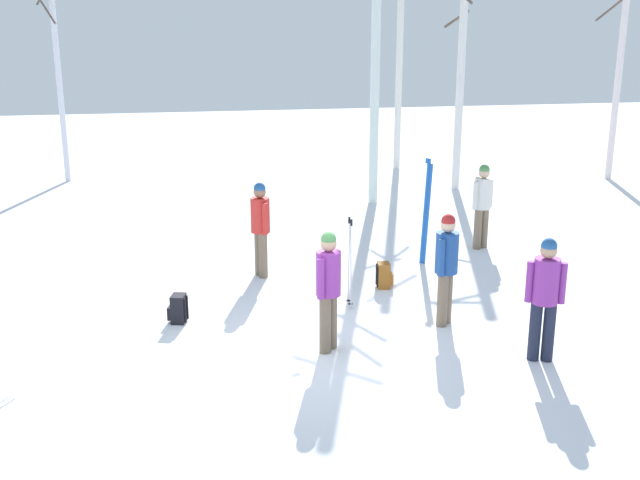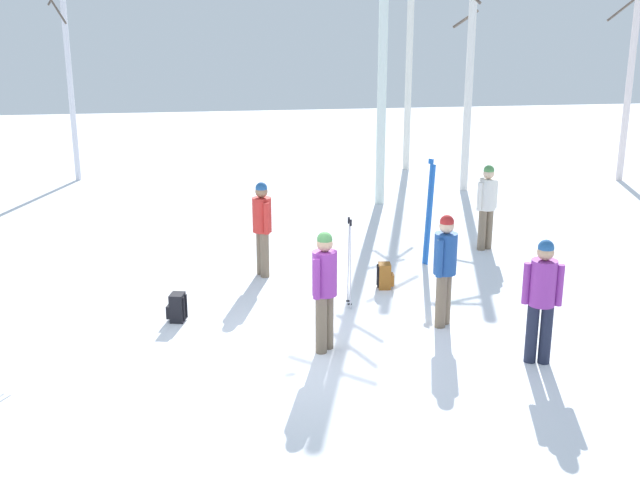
{
  "view_description": "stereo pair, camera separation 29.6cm",
  "coord_description": "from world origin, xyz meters",
  "px_view_note": "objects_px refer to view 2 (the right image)",
  "views": [
    {
      "loc": [
        -1.64,
        -9.58,
        4.42
      ],
      "look_at": [
        0.62,
        2.12,
        1.0
      ],
      "focal_mm": 42.85,
      "sensor_mm": 36.0,
      "label": 1
    },
    {
      "loc": [
        -1.35,
        -9.63,
        4.42
      ],
      "look_at": [
        0.62,
        2.12,
        1.0
      ],
      "focal_mm": 42.85,
      "sensor_mm": 36.0,
      "label": 2
    }
  ],
  "objects_px": {
    "person_1": "(542,294)",
    "birch_tree_0": "(67,53)",
    "ski_pair_planted_0": "(429,213)",
    "backpack_1": "(177,308)",
    "birch_tree_2": "(410,31)",
    "birch_tree_4": "(634,42)",
    "water_bottle_0": "(447,294)",
    "backpack_0": "(385,276)",
    "birch_tree_3": "(469,68)",
    "person_3": "(487,202)",
    "person_2": "(445,263)",
    "birch_tree_1": "(383,42)",
    "person_0": "(325,284)",
    "person_4": "(262,223)",
    "ski_poles_0": "(349,260)"
  },
  "relations": [
    {
      "from": "person_1",
      "to": "person_4",
      "type": "bearing_deg",
      "value": 127.7
    },
    {
      "from": "water_bottle_0",
      "to": "birch_tree_3",
      "type": "bearing_deg",
      "value": 68.64
    },
    {
      "from": "birch_tree_1",
      "to": "birch_tree_4",
      "type": "distance_m",
      "value": 7.75
    },
    {
      "from": "person_2",
      "to": "birch_tree_0",
      "type": "bearing_deg",
      "value": 119.4
    },
    {
      "from": "person_0",
      "to": "ski_poles_0",
      "type": "height_order",
      "value": "person_0"
    },
    {
      "from": "birch_tree_3",
      "to": "person_2",
      "type": "bearing_deg",
      "value": -111.45
    },
    {
      "from": "person_4",
      "to": "ski_pair_planted_0",
      "type": "relative_size",
      "value": 0.85
    },
    {
      "from": "ski_pair_planted_0",
      "to": "birch_tree_2",
      "type": "relative_size",
      "value": 0.25
    },
    {
      "from": "backpack_0",
      "to": "birch_tree_0",
      "type": "xyz_separation_m",
      "value": [
        -6.48,
        10.54,
        3.37
      ]
    },
    {
      "from": "person_4",
      "to": "backpack_1",
      "type": "height_order",
      "value": "person_4"
    },
    {
      "from": "person_1",
      "to": "water_bottle_0",
      "type": "xyz_separation_m",
      "value": [
        -0.43,
        2.47,
        -0.87
      ]
    },
    {
      "from": "backpack_0",
      "to": "birch_tree_2",
      "type": "xyz_separation_m",
      "value": [
        3.35,
        10.6,
        3.92
      ]
    },
    {
      "from": "person_0",
      "to": "birch_tree_2",
      "type": "height_order",
      "value": "birch_tree_2"
    },
    {
      "from": "birch_tree_2",
      "to": "birch_tree_0",
      "type": "bearing_deg",
      "value": -179.63
    },
    {
      "from": "person_2",
      "to": "backpack_0",
      "type": "relative_size",
      "value": 3.9
    },
    {
      "from": "backpack_1",
      "to": "water_bottle_0",
      "type": "relative_size",
      "value": 1.87
    },
    {
      "from": "birch_tree_4",
      "to": "person_2",
      "type": "bearing_deg",
      "value": -131.28
    },
    {
      "from": "ski_pair_planted_0",
      "to": "ski_poles_0",
      "type": "relative_size",
      "value": 1.38
    },
    {
      "from": "ski_pair_planted_0",
      "to": "birch_tree_1",
      "type": "xyz_separation_m",
      "value": [
        0.32,
        5.08,
        2.94
      ]
    },
    {
      "from": "water_bottle_0",
      "to": "birch_tree_3",
      "type": "height_order",
      "value": "birch_tree_3"
    },
    {
      "from": "person_2",
      "to": "water_bottle_0",
      "type": "height_order",
      "value": "person_2"
    },
    {
      "from": "person_3",
      "to": "backpack_0",
      "type": "bearing_deg",
      "value": -142.78
    },
    {
      "from": "person_2",
      "to": "birch_tree_0",
      "type": "xyz_separation_m",
      "value": [
        -6.93,
        12.3,
        2.6
      ]
    },
    {
      "from": "backpack_1",
      "to": "birch_tree_2",
      "type": "height_order",
      "value": "birch_tree_2"
    },
    {
      "from": "person_2",
      "to": "backpack_0",
      "type": "bearing_deg",
      "value": 104.23
    },
    {
      "from": "person_0",
      "to": "birch_tree_1",
      "type": "relative_size",
      "value": 0.23
    },
    {
      "from": "person_1",
      "to": "birch_tree_0",
      "type": "xyz_separation_m",
      "value": [
        -7.77,
        13.77,
        2.6
      ]
    },
    {
      "from": "backpack_1",
      "to": "birch_tree_1",
      "type": "bearing_deg",
      "value": 55.45
    },
    {
      "from": "person_1",
      "to": "backpack_0",
      "type": "xyz_separation_m",
      "value": [
        -1.29,
        3.23,
        -0.77
      ]
    },
    {
      "from": "person_2",
      "to": "person_4",
      "type": "bearing_deg",
      "value": 131.28
    },
    {
      "from": "water_bottle_0",
      "to": "person_3",
      "type": "bearing_deg",
      "value": 57.88
    },
    {
      "from": "birch_tree_2",
      "to": "birch_tree_4",
      "type": "bearing_deg",
      "value": -25.23
    },
    {
      "from": "person_4",
      "to": "birch_tree_4",
      "type": "distance_m",
      "value": 13.3
    },
    {
      "from": "birch_tree_1",
      "to": "person_0",
      "type": "bearing_deg",
      "value": -108.59
    },
    {
      "from": "birch_tree_4",
      "to": "person_0",
      "type": "bearing_deg",
      "value": -135.32
    },
    {
      "from": "birch_tree_0",
      "to": "backpack_0",
      "type": "bearing_deg",
      "value": -58.39
    },
    {
      "from": "ski_poles_0",
      "to": "water_bottle_0",
      "type": "xyz_separation_m",
      "value": [
        1.65,
        0.02,
        -0.67
      ]
    },
    {
      "from": "birch_tree_3",
      "to": "ski_poles_0",
      "type": "bearing_deg",
      "value": -120.64
    },
    {
      "from": "ski_pair_planted_0",
      "to": "person_0",
      "type": "bearing_deg",
      "value": -126.2
    },
    {
      "from": "ski_pair_planted_0",
      "to": "birch_tree_0",
      "type": "distance_m",
      "value": 12.35
    },
    {
      "from": "person_0",
      "to": "birch_tree_4",
      "type": "distance_m",
      "value": 14.97
    },
    {
      "from": "backpack_1",
      "to": "person_2",
      "type": "bearing_deg",
      "value": -11.85
    },
    {
      "from": "person_3",
      "to": "birch_tree_1",
      "type": "height_order",
      "value": "birch_tree_1"
    },
    {
      "from": "person_2",
      "to": "person_3",
      "type": "relative_size",
      "value": 1.0
    },
    {
      "from": "backpack_1",
      "to": "backpack_0",
      "type": "bearing_deg",
      "value": 15.0
    },
    {
      "from": "water_bottle_0",
      "to": "birch_tree_4",
      "type": "xyz_separation_m",
      "value": [
        8.12,
        8.71,
        3.76
      ]
    },
    {
      "from": "person_1",
      "to": "birch_tree_1",
      "type": "distance_m",
      "value": 9.91
    },
    {
      "from": "person_1",
      "to": "ski_pair_planted_0",
      "type": "xyz_separation_m",
      "value": [
        -0.18,
        4.37,
        0.03
      ]
    },
    {
      "from": "birch_tree_0",
      "to": "birch_tree_1",
      "type": "distance_m",
      "value": 9.02
    },
    {
      "from": "birch_tree_2",
      "to": "birch_tree_3",
      "type": "distance_m",
      "value": 3.42
    }
  ]
}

